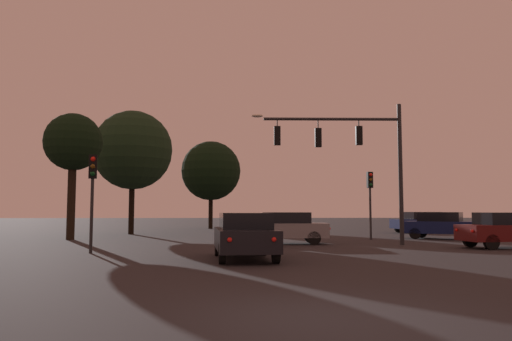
# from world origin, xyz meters

# --- Properties ---
(ground_plane) EXTENTS (168.00, 168.00, 0.00)m
(ground_plane) POSITION_xyz_m (0.00, 24.50, 0.00)
(ground_plane) COLOR #262326
(ground_plane) RESTS_ON ground
(traffic_signal_mast_arm) EXTENTS (7.17, 0.54, 6.68)m
(traffic_signal_mast_arm) POSITION_xyz_m (4.39, 15.50, 4.61)
(traffic_signal_mast_arm) COLOR #232326
(traffic_signal_mast_arm) RESTS_ON ground
(traffic_light_corner_left) EXTENTS (0.33, 0.37, 3.77)m
(traffic_light_corner_left) POSITION_xyz_m (6.48, 19.68, 2.69)
(traffic_light_corner_left) COLOR #232326
(traffic_light_corner_left) RESTS_ON ground
(traffic_light_corner_right) EXTENTS (0.35, 0.38, 3.71)m
(traffic_light_corner_right) POSITION_xyz_m (-6.56, 11.52, 2.65)
(traffic_light_corner_right) COLOR #232326
(traffic_light_corner_right) RESTS_ON ground
(car_nearside_lane) EXTENTS (2.13, 4.39, 1.52)m
(car_nearside_lane) POSITION_xyz_m (-0.86, 8.90, 0.80)
(car_nearside_lane) COLOR black
(car_nearside_lane) RESTS_ON ground
(car_crossing_left) EXTENTS (4.43, 2.05, 1.52)m
(car_crossing_left) POSITION_xyz_m (1.27, 16.47, 0.80)
(car_crossing_left) COLOR gray
(car_crossing_left) RESTS_ON ground
(car_crossing_right) EXTENTS (4.36, 2.09, 1.52)m
(car_crossing_right) POSITION_xyz_m (10.58, 13.18, 0.79)
(car_crossing_right) COLOR #4C0F0F
(car_crossing_right) RESTS_ON ground
(car_far_lane) EXTENTS (4.27, 2.29, 1.52)m
(car_far_lane) POSITION_xyz_m (12.59, 27.88, 0.79)
(car_far_lane) COLOR #0F1947
(car_far_lane) RESTS_ON ground
(car_parked_lot) EXTENTS (4.50, 3.85, 1.52)m
(car_parked_lot) POSITION_xyz_m (10.71, 20.09, 0.80)
(car_parked_lot) COLOR #0F1947
(car_parked_lot) RESTS_ON ground
(tree_behind_sign) EXTENTS (5.48, 5.48, 8.55)m
(tree_behind_sign) POSITION_xyz_m (-8.13, 26.92, 5.80)
(tree_behind_sign) COLOR black
(tree_behind_sign) RESTS_ON ground
(tree_left_far) EXTENTS (5.35, 5.35, 7.90)m
(tree_left_far) POSITION_xyz_m (-3.09, 37.06, 5.22)
(tree_left_far) COLOR black
(tree_left_far) RESTS_ON ground
(tree_center_horizon) EXTENTS (3.22, 3.22, 7.08)m
(tree_center_horizon) POSITION_xyz_m (-10.18, 20.53, 5.38)
(tree_center_horizon) COLOR black
(tree_center_horizon) RESTS_ON ground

